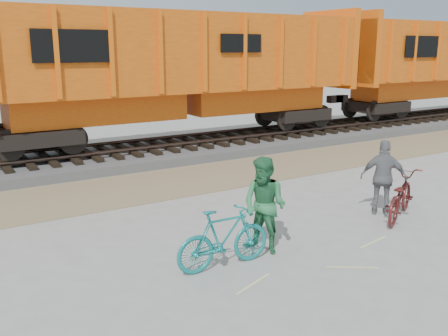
{
  "coord_description": "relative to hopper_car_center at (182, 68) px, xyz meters",
  "views": [
    {
      "loc": [
        -5.29,
        -6.78,
        3.69
      ],
      "look_at": [
        -0.12,
        1.5,
        1.34
      ],
      "focal_mm": 40.0,
      "sensor_mm": 36.0,
      "label": 1
    }
  ],
  "objects": [
    {
      "name": "ground",
      "position": [
        -2.85,
        -9.0,
        -3.01
      ],
      "size": [
        120.0,
        120.0,
        0.0
      ],
      "primitive_type": "plane",
      "color": "#9E9E99",
      "rests_on": "ground"
    },
    {
      "name": "hopper_car_center",
      "position": [
        0.0,
        0.0,
        0.0
      ],
      "size": [
        14.0,
        3.13,
        4.65
      ],
      "color": "black",
      "rests_on": "track"
    },
    {
      "name": "person_woman",
      "position": [
        0.63,
        -8.5,
        -2.15
      ],
      "size": [
        0.97,
        1.03,
        1.71
      ],
      "primitive_type": "imported",
      "rotation": [
        0.0,
        0.0,
        2.29
      ],
      "color": "slate",
      "rests_on": "ground"
    },
    {
      "name": "bicycle_teal",
      "position": [
        -3.92,
        -9.01,
        -2.47
      ],
      "size": [
        1.8,
        0.55,
        1.07
      ],
      "primitive_type": "imported",
      "rotation": [
        0.0,
        0.0,
        1.55
      ],
      "color": "#168080",
      "rests_on": "ground"
    },
    {
      "name": "bicycle_maroon",
      "position": [
        0.73,
        -8.9,
        -2.48
      ],
      "size": [
        2.08,
        1.54,
        1.04
      ],
      "primitive_type": "imported",
      "rotation": [
        0.0,
        0.0,
        2.05
      ],
      "color": "#531918",
      "rests_on": "ground"
    },
    {
      "name": "hopper_car_right",
      "position": [
        15.0,
        0.0,
        0.0
      ],
      "size": [
        14.0,
        3.13,
        4.65
      ],
      "color": "black",
      "rests_on": "track"
    },
    {
      "name": "track",
      "position": [
        -2.85,
        0.0,
        -2.53
      ],
      "size": [
        120.0,
        2.6,
        0.24
      ],
      "color": "black",
      "rests_on": "ballast_bed"
    },
    {
      "name": "gravel_strip",
      "position": [
        -2.85,
        -3.5,
        -3.0
      ],
      "size": [
        120.0,
        3.0,
        0.02
      ],
      "primitive_type": "cube",
      "color": "#967B5D",
      "rests_on": "ground"
    },
    {
      "name": "person_man",
      "position": [
        -2.92,
        -8.81,
        -2.11
      ],
      "size": [
        0.96,
        1.06,
        1.79
      ],
      "primitive_type": "imported",
      "rotation": [
        0.0,
        0.0,
        -1.17
      ],
      "color": "#2C7244",
      "rests_on": "ground"
    },
    {
      "name": "ballast_bed",
      "position": [
        -2.85,
        0.0,
        -2.86
      ],
      "size": [
        120.0,
        4.0,
        0.3
      ],
      "primitive_type": "cube",
      "color": "slate",
      "rests_on": "ground"
    }
  ]
}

